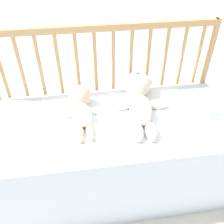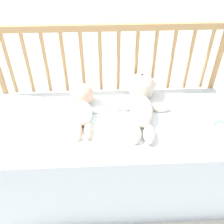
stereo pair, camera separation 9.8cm
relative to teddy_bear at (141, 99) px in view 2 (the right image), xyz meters
name	(u,v)px [view 2 (the right image)]	position (x,y,z in m)	size (l,w,h in m)	color
ground_plane	(112,182)	(-0.17, -0.12, -0.59)	(12.00, 12.00, 0.00)	silver
crib_mattress	(112,155)	(-0.17, -0.12, -0.33)	(1.34, 0.59, 0.53)	silver
crib_rail	(109,70)	(-0.17, 0.20, 0.08)	(1.34, 0.04, 0.94)	tan
blanket	(118,121)	(-0.14, -0.11, -0.06)	(0.84, 0.53, 0.01)	white
teddy_bear	(141,99)	(0.00, 0.00, 0.00)	(0.32, 0.50, 0.16)	silver
baby	(83,105)	(-0.33, -0.03, -0.01)	(0.28, 0.38, 0.13)	white
baby_bottle	(222,131)	(0.38, -0.24, -0.04)	(0.05, 0.15, 0.05)	white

